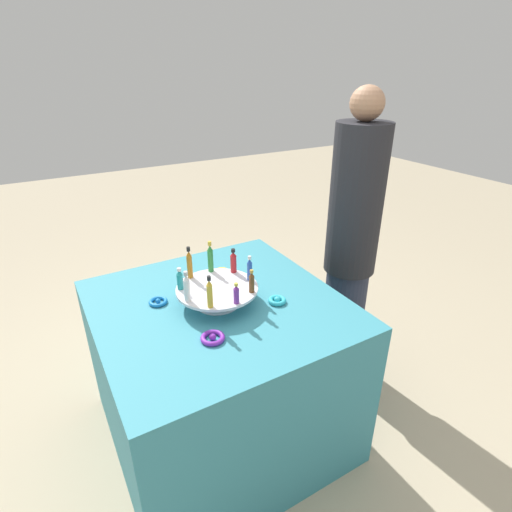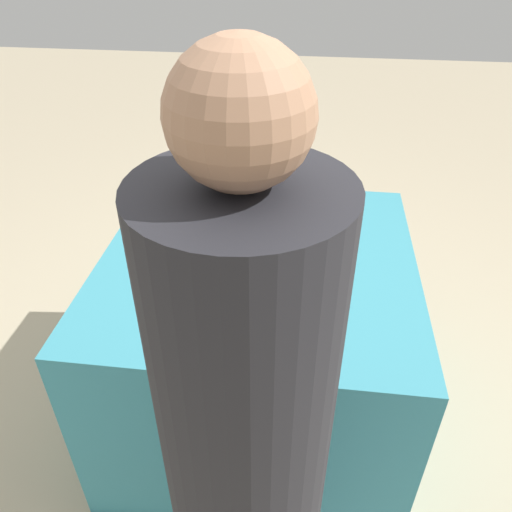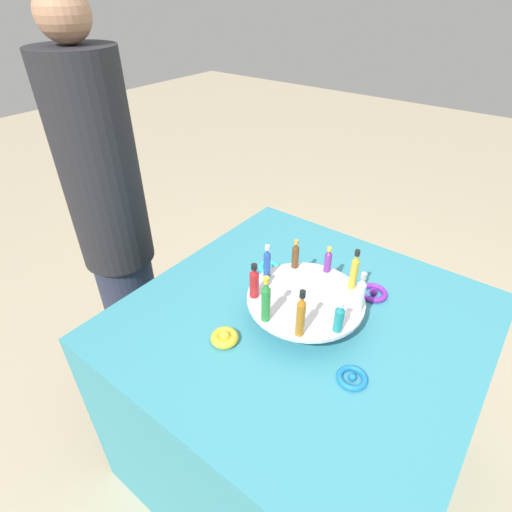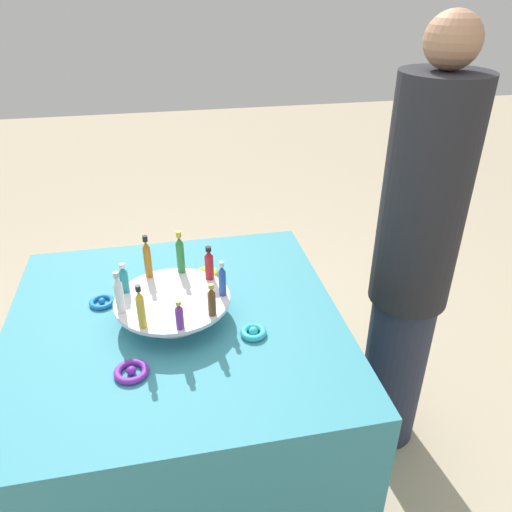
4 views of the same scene
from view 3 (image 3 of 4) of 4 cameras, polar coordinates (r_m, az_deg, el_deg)
name	(u,v)px [view 3 (image 3 of 4)]	position (r m, az deg, el deg)	size (l,w,h in m)	color
ground_plane	(291,450)	(1.90, 5.06, -25.85)	(12.00, 12.00, 0.00)	tan
party_table	(297,393)	(1.57, 5.81, -18.90)	(1.05, 1.05, 0.78)	teal
display_stand	(305,303)	(1.24, 7.01, -6.71)	(0.36, 0.36, 0.08)	silver
bottle_gold	(354,271)	(1.25, 13.86, -2.06)	(0.02, 0.02, 0.14)	gold
bottle_purple	(328,260)	(1.31, 10.25, -0.61)	(0.02, 0.02, 0.09)	#702D93
bottle_brown	(295,255)	(1.31, 5.65, 0.17)	(0.02, 0.02, 0.10)	brown
bottle_blue	(267,262)	(1.26, 1.59, -0.90)	(0.02, 0.02, 0.12)	#234CAD
bottle_red	(254,282)	(1.18, -0.25, -3.71)	(0.03, 0.03, 0.12)	#B21E23
bottle_green	(266,301)	(1.10, 1.43, -6.40)	(0.03, 0.03, 0.15)	#288438
bottle_amber	(301,315)	(1.06, 6.41, -8.38)	(0.02, 0.02, 0.15)	#AD6B19
bottle_teal	(339,318)	(1.10, 11.78, -8.61)	(0.03, 0.03, 0.10)	teal
bottle_clear	(360,294)	(1.17, 14.68, -5.26)	(0.03, 0.03, 0.14)	silver
ribbon_bow_teal	(269,268)	(1.45, 1.87, -1.68)	(0.08, 0.08, 0.03)	#2DB7CC
ribbon_bow_gold	(225,337)	(1.19, -4.49, -11.53)	(0.08, 0.08, 0.04)	gold
ribbon_bow_blue	(352,378)	(1.13, 13.56, -16.56)	(0.08, 0.08, 0.02)	blue
ribbon_bow_purple	(373,293)	(1.39, 16.39, -5.04)	(0.09, 0.09, 0.03)	purple
person_figure	(114,228)	(1.69, -19.67, 3.84)	(0.28, 0.28, 1.65)	#282D42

